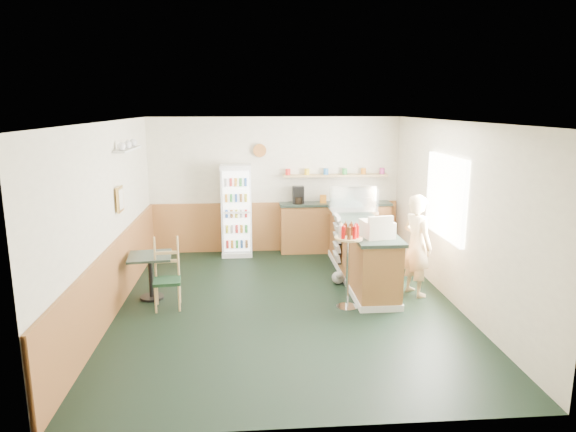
{
  "coord_description": "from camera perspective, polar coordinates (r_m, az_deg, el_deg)",
  "views": [
    {
      "loc": [
        -0.55,
        -7.19,
        2.92
      ],
      "look_at": [
        0.07,
        0.6,
        1.23
      ],
      "focal_mm": 32.0,
      "sensor_mm": 36.0,
      "label": 1
    }
  ],
  "objects": [
    {
      "name": "back_counter",
      "position": [
        10.42,
        5.18,
        -1.03
      ],
      "size": [
        2.24,
        0.42,
        1.69
      ],
      "color": "olive",
      "rests_on": "ground"
    },
    {
      "name": "newspaper_rack",
      "position": [
        8.99,
        5.49,
        -2.47
      ],
      "size": [
        0.09,
        0.42,
        0.84
      ],
      "color": "black",
      "rests_on": "ground"
    },
    {
      "name": "condiment_stand",
      "position": [
        7.45,
        6.69,
        -4.0
      ],
      "size": [
        0.4,
        0.4,
        1.25
      ],
      "rotation": [
        0.0,
        0.0,
        -0.33
      ],
      "color": "silver",
      "rests_on": "ground"
    },
    {
      "name": "ground",
      "position": [
        7.78,
        -0.17,
        -9.83
      ],
      "size": [
        6.0,
        6.0,
        0.0
      ],
      "primitive_type": "plane",
      "color": "black",
      "rests_on": "ground"
    },
    {
      "name": "shopkeeper",
      "position": [
        8.19,
        14.14,
        -3.17
      ],
      "size": [
        0.55,
        0.64,
        1.6
      ],
      "primitive_type": "imported",
      "rotation": [
        0.0,
        0.0,
        1.95
      ],
      "color": "tan",
      "rests_on": "ground"
    },
    {
      "name": "service_counter",
      "position": [
        8.83,
        8.08,
        -4.09
      ],
      "size": [
        0.68,
        3.01,
        1.01
      ],
      "color": "olive",
      "rests_on": "ground"
    },
    {
      "name": "cafe_table",
      "position": [
        8.13,
        -15.04,
        -5.61
      ],
      "size": [
        0.7,
        0.7,
        0.69
      ],
      "rotation": [
        0.0,
        0.0,
        0.12
      ],
      "color": "black",
      "rests_on": "ground"
    },
    {
      "name": "room_envelope",
      "position": [
        8.05,
        -2.19,
        2.22
      ],
      "size": [
        5.04,
        6.02,
        2.72
      ],
      "color": "beige",
      "rests_on": "ground"
    },
    {
      "name": "cafe_chair",
      "position": [
        7.77,
        -13.23,
        -5.95
      ],
      "size": [
        0.43,
        0.43,
        1.04
      ],
      "rotation": [
        0.0,
        0.0,
        0.11
      ],
      "color": "black",
      "rests_on": "ground"
    },
    {
      "name": "display_case",
      "position": [
        9.33,
        7.28,
        1.77
      ],
      "size": [
        0.84,
        0.44,
        0.48
      ],
      "color": "silver",
      "rests_on": "service_counter"
    },
    {
      "name": "cash_register",
      "position": [
        7.7,
        9.86,
        -1.41
      ],
      "size": [
        0.48,
        0.5,
        0.24
      ],
      "primitive_type": "cube",
      "rotation": [
        0.0,
        0.0,
        0.16
      ],
      "color": "beige",
      "rests_on": "service_counter"
    },
    {
      "name": "drinks_fridge",
      "position": [
        10.14,
        -5.75,
        0.62
      ],
      "size": [
        0.59,
        0.52,
        1.79
      ],
      "color": "white",
      "rests_on": "ground"
    },
    {
      "name": "dog_doorstop",
      "position": [
        8.63,
        5.59,
        -6.79
      ],
      "size": [
        0.21,
        0.27,
        0.25
      ],
      "rotation": [
        0.0,
        0.0,
        -0.41
      ],
      "color": "gray",
      "rests_on": "ground"
    }
  ]
}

